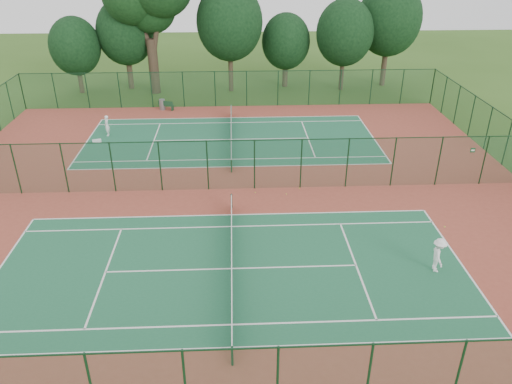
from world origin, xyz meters
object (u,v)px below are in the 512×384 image
kit_bag (97,141)px  trash_bin (162,104)px  player_far (107,126)px  player_near (438,255)px  bench (166,105)px

kit_bag → trash_bin: bearing=42.2°
player_far → kit_bag: 1.82m
player_far → trash_bin: bearing=142.2°
player_near → bench: size_ratio=1.19×
player_far → trash_bin: 7.81m
player_far → trash_bin: (3.77, 6.83, -0.37)m
trash_bin → player_far: bearing=-118.9°
trash_bin → kit_bag: (-4.35, -8.39, -0.38)m
kit_bag → player_near: bearing=-61.2°
kit_bag → bench: bearing=39.6°
trash_bin → bench: bearing=-22.8°
player_near → player_far: player_near is taller
bench → kit_bag: bearing=-101.0°
player_near → kit_bag: (-21.34, 18.43, -0.81)m
player_near → kit_bag: 28.21m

